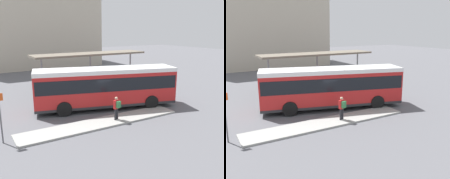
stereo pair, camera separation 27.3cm
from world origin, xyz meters
TOP-DOWN VIEW (x-y plane):
  - ground_plane at (0.00, 0.00)m, footprint 120.00×120.00m
  - curb_island at (-1.84, -2.82)m, footprint 11.22×1.80m
  - city_bus at (0.01, -0.00)m, footprint 11.07×5.31m
  - pedestrian_waiting at (-0.87, -2.96)m, footprint 0.44×0.48m
  - bicycle_blue at (8.12, 3.43)m, footprint 0.48×1.71m
  - bicycle_orange at (8.33, 4.18)m, footprint 0.48×1.80m
  - bicycle_black at (8.37, 4.93)m, footprint 0.48×1.72m
  - station_shelter at (1.94, 6.64)m, footprint 11.82×2.81m
  - potted_planter_near_shelter at (0.39, 4.60)m, footprint 1.03×1.03m
  - potted_planter_far_side at (5.51, 4.53)m, footprint 0.96×0.96m
  - station_building at (1.25, 28.14)m, footprint 20.32×13.49m

SIDE VIEW (x-z plane):
  - ground_plane at x=0.00m, z-range 0.00..0.00m
  - curb_island at x=-1.84m, z-range 0.00..0.12m
  - bicycle_blue at x=8.12m, z-range 0.00..0.74m
  - bicycle_black at x=8.37m, z-range 0.00..0.75m
  - bicycle_orange at x=8.33m, z-range 0.00..0.78m
  - potted_planter_far_side at x=5.51m, z-range 0.02..1.42m
  - potted_planter_near_shelter at x=0.39m, z-range 0.03..1.55m
  - pedestrian_waiting at x=-0.87m, z-range 0.24..1.83m
  - city_bus at x=0.01m, z-range 0.26..3.43m
  - station_shelter at x=1.94m, z-range 1.68..5.38m
  - station_building at x=1.25m, z-range 0.00..14.16m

